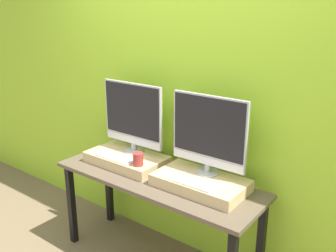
{
  "coord_description": "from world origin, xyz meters",
  "views": [
    {
      "loc": [
        1.58,
        -1.67,
        1.94
      ],
      "look_at": [
        0.0,
        0.41,
        1.1
      ],
      "focal_mm": 40.0,
      "sensor_mm": 36.0,
      "label": 1
    }
  ],
  "objects_px": {
    "monitor_right": "(208,133)",
    "keyboard_right": "(192,182)",
    "mug": "(138,159)",
    "keyboard_left": "(117,157)",
    "monitor_left": "(133,116)"
  },
  "relations": [
    {
      "from": "keyboard_right",
      "to": "mug",
      "type": "bearing_deg",
      "value": -180.0
    },
    {
      "from": "monitor_right",
      "to": "keyboard_right",
      "type": "bearing_deg",
      "value": -90.0
    },
    {
      "from": "keyboard_left",
      "to": "monitor_left",
      "type": "bearing_deg",
      "value": 90.0
    },
    {
      "from": "keyboard_right",
      "to": "keyboard_left",
      "type": "bearing_deg",
      "value": 180.0
    },
    {
      "from": "mug",
      "to": "keyboard_right",
      "type": "height_order",
      "value": "mug"
    },
    {
      "from": "mug",
      "to": "monitor_left",
      "type": "bearing_deg",
      "value": 138.63
    },
    {
      "from": "monitor_right",
      "to": "keyboard_right",
      "type": "distance_m",
      "value": 0.35
    },
    {
      "from": "mug",
      "to": "monitor_right",
      "type": "distance_m",
      "value": 0.57
    },
    {
      "from": "monitor_left",
      "to": "monitor_right",
      "type": "xyz_separation_m",
      "value": [
        0.69,
        0.0,
        0.0
      ]
    },
    {
      "from": "monitor_right",
      "to": "keyboard_right",
      "type": "relative_size",
      "value": 1.71
    },
    {
      "from": "keyboard_left",
      "to": "mug",
      "type": "relative_size",
      "value": 3.44
    },
    {
      "from": "monitor_left",
      "to": "monitor_right",
      "type": "height_order",
      "value": "same"
    },
    {
      "from": "mug",
      "to": "keyboard_right",
      "type": "xyz_separation_m",
      "value": [
        0.47,
        0.0,
        -0.04
      ]
    },
    {
      "from": "monitor_left",
      "to": "keyboard_left",
      "type": "distance_m",
      "value": 0.35
    },
    {
      "from": "monitor_left",
      "to": "keyboard_left",
      "type": "height_order",
      "value": "monitor_left"
    }
  ]
}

